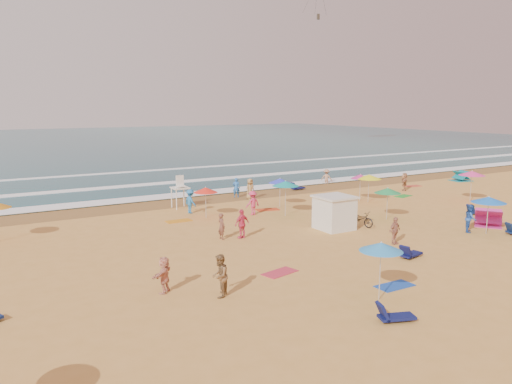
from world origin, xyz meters
TOP-DOWN VIEW (x-y plane):
  - ground at (0.00, 0.00)m, footprint 220.00×220.00m
  - ocean at (0.00, 84.00)m, footprint 220.00×140.00m
  - wet_sand at (0.00, 12.50)m, footprint 220.00×220.00m
  - surf_foam at (0.00, 21.32)m, footprint 200.00×18.70m
  - cabana at (2.81, -0.77)m, footprint 2.00×2.00m
  - cabana_roof at (2.81, -0.77)m, footprint 2.20×2.20m
  - bicycle at (4.71, -1.07)m, footprint 1.11×2.00m
  - lifeguard_stand at (-3.01, 10.25)m, footprint 1.20×1.20m
  - beach_umbrellas at (-0.02, -1.57)m, footprint 60.36×25.14m
  - loungers at (10.40, -2.57)m, footprint 55.29×25.87m
  - towels at (-1.62, -2.91)m, footprint 44.06×24.39m
  - popup_tents at (19.65, 1.74)m, footprint 17.52×15.77m
  - beachgoers at (-0.60, 2.63)m, footprint 47.20×22.37m

SIDE VIEW (x-z plane):
  - ground at x=0.00m, z-range 0.00..0.00m
  - ocean at x=0.00m, z-range -0.09..0.09m
  - wet_sand at x=0.00m, z-range 0.01..0.01m
  - towels at x=-1.62m, z-range 0.00..0.03m
  - surf_foam at x=0.00m, z-range 0.08..0.12m
  - loungers at x=10.40m, z-range 0.00..0.34m
  - bicycle at x=4.71m, z-range 0.00..1.00m
  - popup_tents at x=19.65m, z-range 0.00..1.20m
  - beachgoers at x=-0.60m, z-range -0.20..1.84m
  - cabana at x=2.81m, z-range 0.00..2.00m
  - lifeguard_stand at x=-3.01m, z-range 0.00..2.10m
  - cabana_roof at x=2.81m, z-range 2.00..2.12m
  - beach_umbrellas at x=-0.02m, z-range 1.72..2.48m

